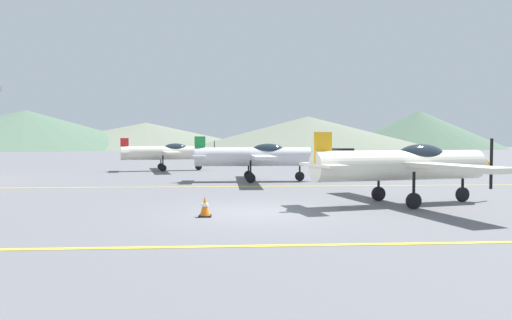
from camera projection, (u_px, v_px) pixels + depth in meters
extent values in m
plane|color=slate|center=(256.00, 212.00, 13.38)|extent=(400.00, 400.00, 0.00)
cube|color=yellow|center=(270.00, 246.00, 9.01)|extent=(80.00, 0.16, 0.01)
cube|color=yellow|center=(246.00, 187.00, 21.19)|extent=(80.00, 0.16, 0.01)
cylinder|color=silver|center=(400.00, 165.00, 14.99)|extent=(6.39, 2.40, 1.02)
cone|color=#F2A519|center=(483.00, 164.00, 15.97)|extent=(0.83, 0.99, 0.87)
cube|color=black|center=(491.00, 164.00, 16.08)|extent=(0.06, 0.12, 1.86)
ellipsoid|color=#1E2833|center=(421.00, 156.00, 15.22)|extent=(2.00, 1.23, 0.84)
cube|color=silver|center=(409.00, 164.00, 15.10)|extent=(2.81, 8.20, 0.15)
cube|color=silver|center=(323.00, 165.00, 14.18)|extent=(1.17, 2.50, 0.09)
cube|color=#F2A519|center=(323.00, 149.00, 14.16)|extent=(0.60, 0.24, 1.11)
cylinder|color=black|center=(463.00, 182.00, 15.75)|extent=(0.09, 0.09, 0.93)
cylinder|color=black|center=(462.00, 194.00, 15.77)|extent=(0.53, 0.22, 0.52)
cylinder|color=black|center=(414.00, 186.00, 13.99)|extent=(0.09, 0.09, 0.93)
cylinder|color=black|center=(414.00, 201.00, 14.01)|extent=(0.53, 0.22, 0.52)
cylinder|color=black|center=(379.00, 181.00, 15.95)|extent=(0.09, 0.09, 0.93)
cylinder|color=black|center=(378.00, 194.00, 15.96)|extent=(0.53, 0.22, 0.52)
cylinder|color=silver|center=(253.00, 157.00, 24.10)|extent=(6.32, 1.08, 1.02)
cone|color=#1E8C3F|center=(316.00, 157.00, 24.35)|extent=(0.66, 0.87, 0.87)
cube|color=black|center=(322.00, 157.00, 24.37)|extent=(0.04, 0.11, 1.86)
ellipsoid|color=#1E2833|center=(268.00, 151.00, 24.15)|extent=(1.86, 0.85, 0.84)
cube|color=silver|center=(260.00, 156.00, 24.12)|extent=(1.09, 8.18, 0.15)
cube|color=silver|center=(200.00, 156.00, 23.89)|extent=(0.67, 2.42, 0.09)
cube|color=#1E8C3F|center=(200.00, 147.00, 23.87)|extent=(0.59, 0.12, 1.11)
cylinder|color=black|center=(300.00, 168.00, 24.31)|extent=(0.09, 0.09, 0.93)
cylinder|color=black|center=(300.00, 176.00, 24.33)|extent=(0.52, 0.12, 0.52)
cylinder|color=black|center=(251.00, 169.00, 23.09)|extent=(0.09, 0.09, 0.93)
cylinder|color=black|center=(251.00, 178.00, 23.11)|extent=(0.52, 0.12, 0.52)
cylinder|color=black|center=(248.00, 167.00, 25.13)|extent=(0.09, 0.09, 0.93)
cylinder|color=black|center=(248.00, 175.00, 25.15)|extent=(0.52, 0.12, 0.52)
cylinder|color=silver|center=(164.00, 153.00, 33.29)|extent=(6.39, 2.39, 1.02)
cone|color=red|center=(210.00, 153.00, 34.26)|extent=(0.83, 0.99, 0.87)
cube|color=black|center=(214.00, 153.00, 34.37)|extent=(0.06, 0.12, 1.86)
ellipsoid|color=#1E2833|center=(175.00, 149.00, 33.51)|extent=(2.00, 1.23, 0.84)
cube|color=silver|center=(169.00, 152.00, 33.39)|extent=(2.80, 8.20, 0.15)
cube|color=silver|center=(125.00, 153.00, 32.48)|extent=(1.17, 2.50, 0.09)
cube|color=red|center=(125.00, 146.00, 32.46)|extent=(0.60, 0.24, 1.11)
cylinder|color=black|center=(198.00, 161.00, 34.04)|extent=(0.09, 0.09, 0.93)
cylinder|color=black|center=(199.00, 167.00, 34.06)|extent=(0.53, 0.22, 0.52)
cylinder|color=black|center=(163.00, 162.00, 32.28)|extent=(0.09, 0.09, 0.93)
cylinder|color=black|center=(163.00, 168.00, 32.30)|extent=(0.53, 0.22, 0.52)
cylinder|color=black|center=(161.00, 161.00, 34.24)|extent=(0.09, 0.09, 0.93)
cylinder|color=black|center=(161.00, 167.00, 34.26)|extent=(0.53, 0.22, 0.52)
cube|color=black|center=(341.00, 158.00, 39.97)|extent=(2.44, 4.53, 0.75)
cube|color=black|center=(341.00, 151.00, 40.09)|extent=(1.94, 2.62, 0.55)
cylinder|color=black|center=(338.00, 163.00, 38.41)|extent=(0.32, 0.67, 0.64)
cylinder|color=black|center=(357.00, 163.00, 38.79)|extent=(0.32, 0.67, 0.64)
cylinder|color=black|center=(326.00, 162.00, 41.18)|extent=(0.32, 0.67, 0.64)
cylinder|color=black|center=(344.00, 162.00, 41.56)|extent=(0.32, 0.67, 0.64)
cube|color=black|center=(205.00, 216.00, 12.58)|extent=(0.36, 0.36, 0.04)
cone|color=orange|center=(205.00, 206.00, 12.57)|extent=(0.29, 0.29, 0.55)
cylinder|color=white|center=(205.00, 205.00, 12.57)|extent=(0.20, 0.20, 0.08)
cone|color=#4C6651|center=(26.00, 130.00, 140.49)|extent=(89.42, 89.42, 12.58)
cone|color=slate|center=(146.00, 136.00, 156.11)|extent=(87.14, 87.14, 9.24)
cone|color=slate|center=(308.00, 133.00, 124.29)|extent=(72.39, 72.39, 9.53)
cone|color=#4C6651|center=(419.00, 130.00, 153.66)|extent=(56.16, 56.16, 13.30)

